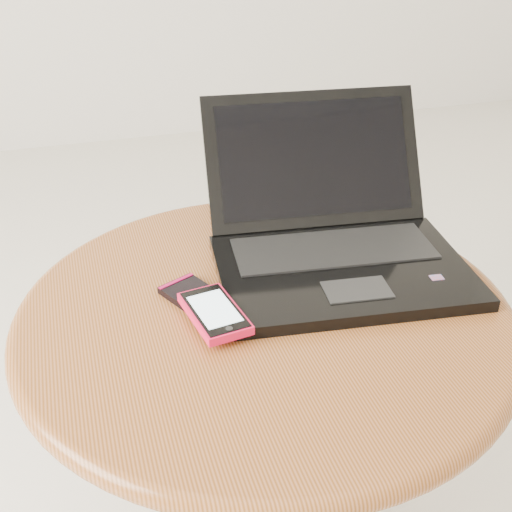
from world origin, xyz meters
name	(u,v)px	position (x,y,z in m)	size (l,w,h in m)	color
table	(264,370)	(0.04, -0.09, 0.40)	(0.65, 0.65, 0.51)	#54281A
laptop	(334,236)	(0.17, -0.01, 0.55)	(0.37, 0.38, 0.20)	black
phone_black	(198,299)	(-0.04, -0.06, 0.52)	(0.09, 0.12, 0.01)	black
phone_pink	(215,313)	(-0.03, -0.11, 0.53)	(0.07, 0.12, 0.01)	#E4113E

